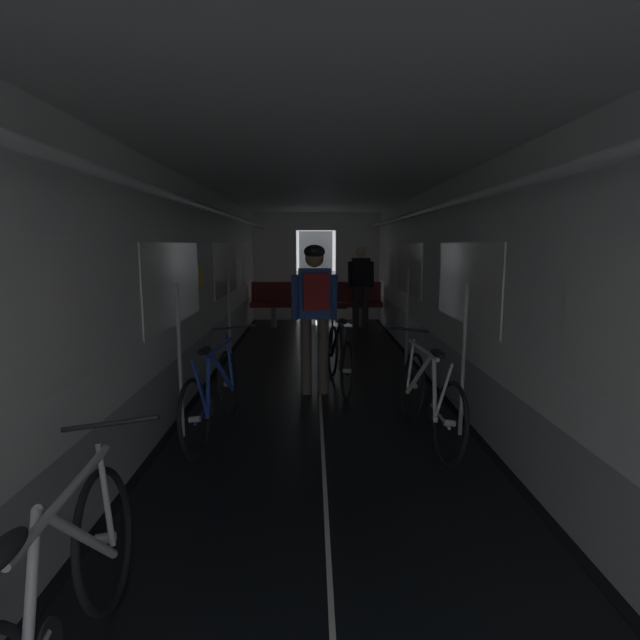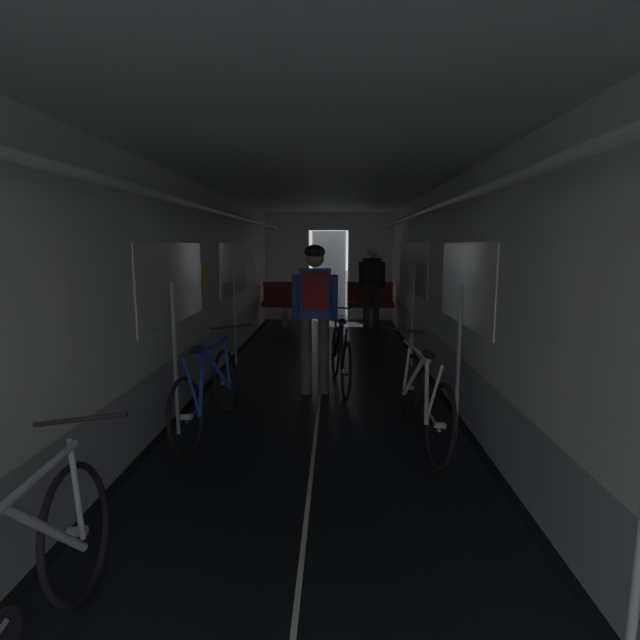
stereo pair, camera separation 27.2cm
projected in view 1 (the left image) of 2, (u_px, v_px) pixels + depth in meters
The scene contains 10 objects.
ground_plane at pixel (331, 604), 2.35m from camera, with size 60.00×60.00×0.00m, color black.
train_car_shell at pixel (320, 247), 5.65m from camera, with size 3.14×12.34×2.57m.
bench_seat_far_left at pixel (274, 300), 10.23m from camera, with size 0.98×0.51×0.95m.
bench_seat_far_right at pixel (359, 300), 10.25m from camera, with size 0.98×0.51×0.95m.
bicycle_silver at pixel (57, 610), 1.80m from camera, with size 0.44×1.69×0.95m.
bicycle_blue at pixel (214, 395), 4.39m from camera, with size 0.47×1.69×0.95m.
bicycle_white at pixel (429, 397), 4.31m from camera, with size 0.48×1.69×0.96m.
person_cyclist_aisle at pixel (315, 303), 5.50m from camera, with size 0.54×0.41×1.73m.
bicycle_black_in_aisle at pixel (339, 356), 5.87m from camera, with size 0.44×1.69×0.94m.
person_standing_near_bench at pixel (361, 282), 9.82m from camera, with size 0.53×0.23×1.69m.
Camera 1 is at (-0.09, -2.11, 1.73)m, focal length 27.11 mm.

